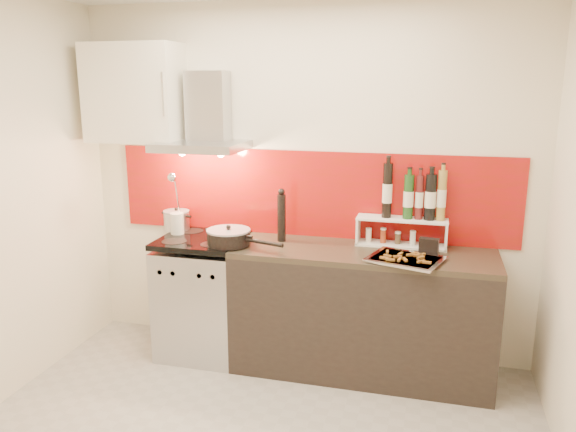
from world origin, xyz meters
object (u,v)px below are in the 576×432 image
(pepper_mill, at_px, (281,216))
(baking_tray, at_px, (406,259))
(range_stove, at_px, (204,297))
(counter, at_px, (362,312))
(saute_pan, at_px, (229,237))
(stock_pot, at_px, (177,220))

(pepper_mill, relative_size, baking_tray, 0.73)
(range_stove, distance_m, counter, 1.20)
(saute_pan, relative_size, baking_tray, 1.10)
(range_stove, distance_m, pepper_mill, 0.88)
(counter, relative_size, baking_tray, 3.36)
(stock_pot, relative_size, pepper_mill, 0.52)
(range_stove, xyz_separation_m, stock_pot, (-0.28, 0.17, 0.54))
(stock_pot, bearing_deg, range_stove, -31.72)
(counter, xyz_separation_m, saute_pan, (-0.94, -0.12, 0.51))
(stock_pot, relative_size, baking_tray, 0.38)
(range_stove, bearing_deg, pepper_mill, 9.37)
(counter, height_order, baking_tray, baking_tray)
(counter, distance_m, baking_tray, 0.57)
(range_stove, distance_m, saute_pan, 0.60)
(range_stove, bearing_deg, counter, 0.23)
(saute_pan, relative_size, pepper_mill, 1.52)
(range_stove, xyz_separation_m, counter, (1.20, 0.00, 0.01))
(stock_pot, distance_m, pepper_mill, 0.88)
(counter, xyz_separation_m, baking_tray, (0.29, -0.17, 0.47))
(counter, bearing_deg, pepper_mill, 171.43)
(stock_pot, distance_m, baking_tray, 1.80)
(pepper_mill, xyz_separation_m, baking_tray, (0.90, -0.26, -0.17))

